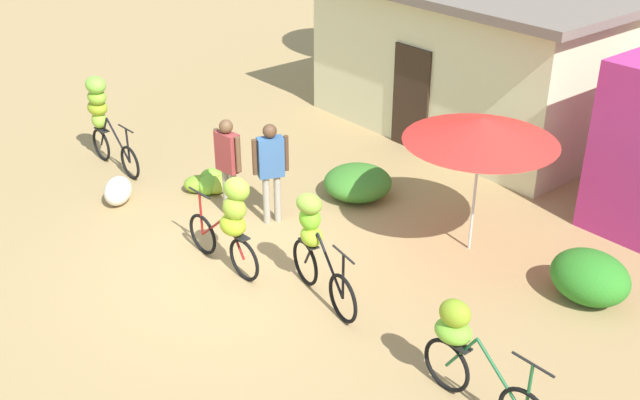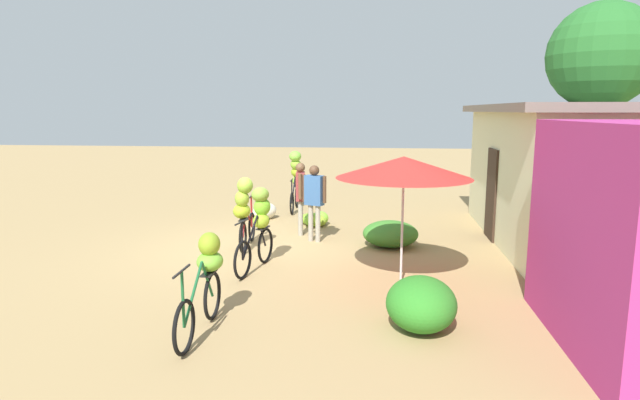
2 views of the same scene
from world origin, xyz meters
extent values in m
plane|color=#A38555|center=(0.00, 0.00, 0.00)|extent=(60.00, 60.00, 0.00)
cube|color=beige|center=(-1.50, 6.70, 1.40)|extent=(5.89, 3.17, 2.80)
cube|color=#72665B|center=(-1.50, 6.70, 2.88)|extent=(6.39, 3.67, 0.16)
cube|color=#332319|center=(-1.50, 5.09, 1.00)|extent=(0.90, 0.06, 2.00)
cylinder|color=brown|center=(-4.20, 8.19, 1.70)|extent=(0.40, 0.40, 3.40)
sphere|color=#256627|center=(-4.20, 8.19, 4.21)|extent=(2.70, 2.70, 2.70)
ellipsoid|color=#3A7C29|center=(-0.54, 2.87, 0.27)|extent=(1.15, 1.16, 0.54)
ellipsoid|color=#2E7F24|center=(3.70, 3.20, 0.35)|extent=(1.08, 0.92, 0.70)
cylinder|color=beige|center=(1.81, 3.01, 1.01)|extent=(0.04, 0.04, 2.03)
cone|color=red|center=(1.81, 3.01, 1.93)|extent=(2.20, 2.20, 0.35)
torus|color=black|center=(-3.66, 0.24, 0.31)|extent=(0.62, 0.07, 0.62)
torus|color=black|center=(-4.74, 0.20, 0.31)|extent=(0.62, 0.07, 0.62)
cylinder|color=black|center=(-4.55, 0.21, 0.63)|extent=(0.41, 0.05, 0.66)
cylinder|color=black|center=(-4.02, 0.22, 0.63)|extent=(0.73, 0.06, 0.67)
cylinder|color=black|center=(-3.66, 0.24, 0.96)|extent=(0.50, 0.05, 0.03)
cylinder|color=black|center=(-3.66, 0.24, 0.64)|extent=(0.04, 0.04, 0.65)
cube|color=black|center=(-4.64, 0.20, 0.65)|extent=(0.36, 0.15, 0.02)
ellipsoid|color=#8EC03B|center=(-4.71, 0.22, 0.82)|extent=(0.40, 0.35, 0.31)
ellipsoid|color=#8FAB24|center=(-4.71, 0.21, 1.06)|extent=(0.45, 0.37, 0.29)
ellipsoid|color=#87BF34|center=(-4.62, 0.19, 1.29)|extent=(0.43, 0.36, 0.28)
ellipsoid|color=#7EC63E|center=(-4.58, 0.19, 1.53)|extent=(0.44, 0.36, 0.31)
torus|color=black|center=(-0.64, -0.14, 0.32)|extent=(0.64, 0.09, 0.64)
torus|color=black|center=(0.35, -0.07, 0.32)|extent=(0.64, 0.09, 0.64)
cylinder|color=maroon|center=(0.17, -0.08, 0.59)|extent=(0.38, 0.06, 0.57)
cylinder|color=maroon|center=(-0.32, -0.12, 0.59)|extent=(0.66, 0.08, 0.58)
cylinder|color=black|center=(-0.64, -0.14, 1.00)|extent=(0.50, 0.06, 0.03)
cylinder|color=maroon|center=(-0.64, -0.14, 0.66)|extent=(0.04, 0.04, 0.68)
cube|color=black|center=(0.25, -0.08, 0.67)|extent=(0.37, 0.16, 0.02)
ellipsoid|color=#9ABB25|center=(0.19, -0.12, 0.83)|extent=(0.44, 0.36, 0.30)
ellipsoid|color=#8EB130|center=(0.22, -0.10, 1.09)|extent=(0.41, 0.36, 0.34)
ellipsoid|color=#8BB934|center=(0.21, -0.04, 1.35)|extent=(0.43, 0.37, 0.33)
torus|color=black|center=(1.95, 0.35, 0.33)|extent=(0.66, 0.16, 0.66)
torus|color=black|center=(0.96, 0.52, 0.33)|extent=(0.66, 0.16, 0.66)
cylinder|color=black|center=(1.14, 0.49, 0.65)|extent=(0.38, 0.10, 0.65)
cylinder|color=black|center=(1.63, 0.41, 0.65)|extent=(0.67, 0.15, 0.66)
cylinder|color=black|center=(1.95, 0.35, 0.99)|extent=(0.50, 0.12, 0.03)
cylinder|color=black|center=(1.95, 0.35, 0.66)|extent=(0.04, 0.04, 0.66)
cube|color=black|center=(1.06, 0.51, 0.69)|extent=(0.38, 0.20, 0.02)
ellipsoid|color=#98C12C|center=(1.14, 0.50, 0.84)|extent=(0.42, 0.36, 0.28)
ellipsoid|color=#74C629|center=(1.09, 0.51, 1.09)|extent=(0.43, 0.39, 0.33)
ellipsoid|color=#7FA936|center=(1.11, 0.48, 1.32)|extent=(0.40, 0.33, 0.26)
torus|color=black|center=(4.73, 0.40, 0.33)|extent=(0.66, 0.05, 0.66)
torus|color=black|center=(3.67, 0.39, 0.33)|extent=(0.66, 0.05, 0.66)
cylinder|color=#19592D|center=(3.86, 0.39, 0.62)|extent=(0.40, 0.04, 0.61)
cylinder|color=#19592D|center=(4.39, 0.39, 0.62)|extent=(0.71, 0.04, 0.61)
cylinder|color=black|center=(4.73, 0.40, 1.01)|extent=(0.50, 0.03, 0.03)
cylinder|color=#19592D|center=(4.73, 0.40, 0.67)|extent=(0.04, 0.04, 0.68)
cube|color=black|center=(3.78, 0.39, 0.69)|extent=(0.36, 0.14, 0.02)
ellipsoid|color=#74B934|center=(3.72, 0.39, 0.83)|extent=(0.47, 0.39, 0.26)
ellipsoid|color=#82A323|center=(3.72, 0.39, 1.07)|extent=(0.40, 0.34, 0.32)
ellipsoid|color=#96BE32|center=(-2.20, 1.12, 0.15)|extent=(0.54, 0.57, 0.30)
ellipsoid|color=#7ABF34|center=(-2.45, 1.16, 0.17)|extent=(0.45, 0.49, 0.34)
ellipsoid|color=#76C034|center=(-2.26, 0.98, 0.17)|extent=(0.53, 0.54, 0.33)
ellipsoid|color=#7AA42B|center=(-2.45, 0.89, 0.14)|extent=(0.63, 0.65, 0.28)
ellipsoid|color=silver|center=(-2.94, -0.37, 0.22)|extent=(0.82, 0.79, 0.44)
cylinder|color=gray|center=(-0.73, 1.31, 0.41)|extent=(0.11, 0.11, 0.81)
cylinder|color=gray|center=(-0.79, 1.15, 0.41)|extent=(0.11, 0.11, 0.81)
cube|color=#33598C|center=(-0.76, 1.23, 1.13)|extent=(0.34, 0.45, 0.64)
cylinder|color=#4C3321|center=(-0.66, 1.46, 1.16)|extent=(0.08, 0.08, 0.58)
cylinder|color=#4C3321|center=(-0.85, 1.00, 1.16)|extent=(0.08, 0.08, 0.58)
sphere|color=#4C3321|center=(-0.76, 1.23, 1.56)|extent=(0.22, 0.22, 0.22)
cylinder|color=gray|center=(-1.45, 0.82, 0.40)|extent=(0.11, 0.11, 0.81)
cylinder|color=gray|center=(-1.27, 0.85, 0.40)|extent=(0.11, 0.11, 0.81)
cube|color=maroon|center=(-1.36, 0.83, 1.13)|extent=(0.42, 0.25, 0.64)
cylinder|color=brown|center=(-1.60, 0.80, 1.16)|extent=(0.08, 0.08, 0.58)
cylinder|color=brown|center=(-1.11, 0.87, 1.16)|extent=(0.08, 0.08, 0.58)
sphere|color=brown|center=(-1.36, 0.83, 1.56)|extent=(0.22, 0.22, 0.22)
camera|label=1|loc=(7.91, -4.99, 5.88)|focal=42.43mm
camera|label=2|loc=(10.26, 2.64, 2.83)|focal=29.28mm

